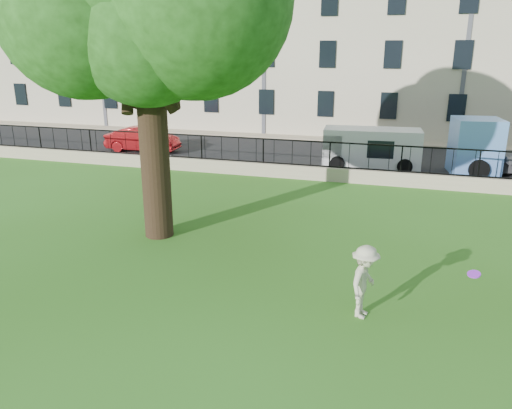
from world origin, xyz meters
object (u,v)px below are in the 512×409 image
(man, at_px, (364,282))
(red_sedan, at_px, (143,140))
(frisbee, at_px, (474,274))
(white_van, at_px, (371,149))

(man, height_order, red_sedan, man)
(man, bearing_deg, frisbee, -63.63)
(red_sedan, height_order, white_van, white_van)
(frisbee, bearing_deg, white_van, 102.83)
(man, relative_size, white_van, 0.36)
(man, relative_size, red_sedan, 0.40)
(frisbee, height_order, white_van, white_van)
(man, height_order, white_van, white_van)
(frisbee, xyz_separation_m, red_sedan, (-15.70, 14.21, -0.38))
(frisbee, relative_size, white_van, 0.06)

